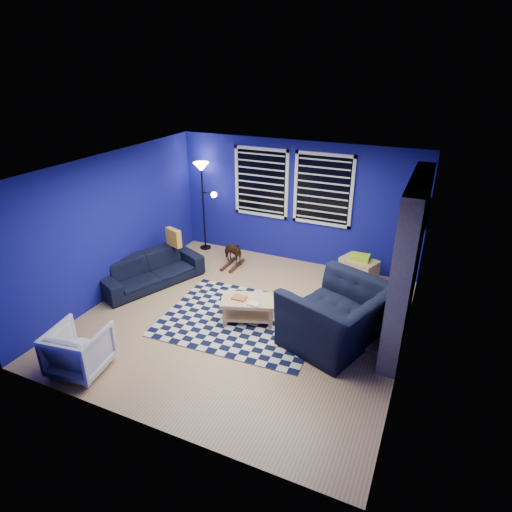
{
  "coord_description": "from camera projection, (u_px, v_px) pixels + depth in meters",
  "views": [
    {
      "loc": [
        2.64,
        -5.36,
        3.91
      ],
      "look_at": [
        0.1,
        0.3,
        1.03
      ],
      "focal_mm": 30.0,
      "sensor_mm": 36.0,
      "label": 1
    }
  ],
  "objects": [
    {
      "name": "armchair_big",
      "position": [
        337.0,
        316.0,
        6.27
      ],
      "size": [
        1.78,
        1.67,
        0.94
      ],
      "primitive_type": "imported",
      "rotation": [
        0.0,
        0.0,
        -1.92
      ],
      "color": "black",
      "rests_on": "floor"
    },
    {
      "name": "coffee_table",
      "position": [
        249.0,
        305.0,
        6.86
      ],
      "size": [
        0.98,
        0.76,
        0.43
      ],
      "rotation": [
        0.0,
        0.0,
        0.33
      ],
      "color": "tan",
      "rests_on": "rug"
    },
    {
      "name": "armchair_bent",
      "position": [
        79.0,
        350.0,
        5.77
      ],
      "size": [
        0.81,
        0.82,
        0.66
      ],
      "primitive_type": "imported",
      "rotation": [
        0.0,
        0.0,
        3.29
      ],
      "color": "gray",
      "rests_on": "floor"
    },
    {
      "name": "tv",
      "position": [
        423.0,
        221.0,
        7.22
      ],
      "size": [
        0.07,
        1.0,
        0.58
      ],
      "color": "black",
      "rests_on": "wall_right"
    },
    {
      "name": "throw_pillow",
      "position": [
        174.0,
        238.0,
        8.28
      ],
      "size": [
        0.38,
        0.23,
        0.35
      ],
      "primitive_type": "cube",
      "rotation": [
        0.0,
        0.0,
        -0.35
      ],
      "color": "gold",
      "rests_on": "sofa"
    },
    {
      "name": "window_left",
      "position": [
        261.0,
        183.0,
        8.7
      ],
      "size": [
        1.17,
        0.06,
        1.42
      ],
      "color": "black",
      "rests_on": "wall_back"
    },
    {
      "name": "fireplace",
      "position": [
        406.0,
        267.0,
        6.09
      ],
      "size": [
        0.65,
        2.0,
        2.5
      ],
      "color": "gray",
      "rests_on": "floor"
    },
    {
      "name": "window_right",
      "position": [
        323.0,
        190.0,
        8.22
      ],
      "size": [
        1.17,
        0.06,
        1.42
      ],
      "color": "black",
      "rests_on": "wall_back"
    },
    {
      "name": "wall_left",
      "position": [
        113.0,
        225.0,
        7.46
      ],
      "size": [
        0.0,
        5.0,
        5.0
      ],
      "primitive_type": "plane",
      "rotation": [
        1.57,
        0.0,
        1.57
      ],
      "color": "navy",
      "rests_on": "floor"
    },
    {
      "name": "wall_right",
      "position": [
        413.0,
        281.0,
        5.6
      ],
      "size": [
        0.0,
        5.0,
        5.0
      ],
      "primitive_type": "plane",
      "rotation": [
        1.57,
        0.0,
        -1.57
      ],
      "color": "navy",
      "rests_on": "floor"
    },
    {
      "name": "sofa",
      "position": [
        151.0,
        270.0,
        8.03
      ],
      "size": [
        2.1,
        1.46,
        0.57
      ],
      "primitive_type": "imported",
      "rotation": [
        0.0,
        0.0,
        1.17
      ],
      "color": "black",
      "rests_on": "floor"
    },
    {
      "name": "floor_lamp",
      "position": [
        203.0,
        179.0,
        8.99
      ],
      "size": [
        0.53,
        0.32,
        1.94
      ],
      "color": "black",
      "rests_on": "floor"
    },
    {
      "name": "wall_back",
      "position": [
        296.0,
        203.0,
        8.6
      ],
      "size": [
        5.0,
        0.0,
        5.0
      ],
      "primitive_type": "plane",
      "rotation": [
        1.57,
        0.0,
        0.0
      ],
      "color": "navy",
      "rests_on": "floor"
    },
    {
      "name": "floor",
      "position": [
        243.0,
        318.0,
        7.06
      ],
      "size": [
        5.0,
        5.0,
        0.0
      ],
      "primitive_type": "plane",
      "color": "tan",
      "rests_on": "ground"
    },
    {
      "name": "rocking_horse",
      "position": [
        232.0,
        252.0,
        8.69
      ],
      "size": [
        0.46,
        0.64,
        0.49
      ],
      "primitive_type": "imported",
      "rotation": [
        0.0,
        0.0,
        1.2
      ],
      "color": "#452216",
      "rests_on": "floor"
    },
    {
      "name": "ceiling",
      "position": [
        241.0,
        168.0,
        6.01
      ],
      "size": [
        5.0,
        5.0,
        0.0
      ],
      "primitive_type": "plane",
      "rotation": [
        3.14,
        0.0,
        0.0
      ],
      "color": "white",
      "rests_on": "wall_back"
    },
    {
      "name": "cabinet",
      "position": [
        358.0,
        272.0,
        7.98
      ],
      "size": [
        0.75,
        0.63,
        0.63
      ],
      "rotation": [
        0.0,
        0.0,
        -0.37
      ],
      "color": "tan",
      "rests_on": "floor"
    },
    {
      "name": "rug",
      "position": [
        242.0,
        319.0,
        7.02
      ],
      "size": [
        2.58,
        2.11,
        0.02
      ],
      "primitive_type": "cube",
      "rotation": [
        0.0,
        0.0,
        0.04
      ],
      "color": "black",
      "rests_on": "floor"
    }
  ]
}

